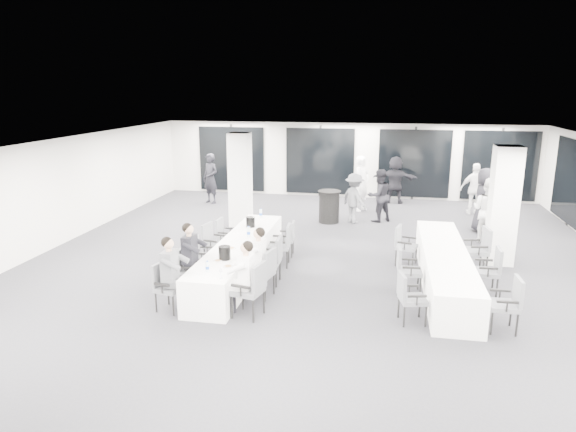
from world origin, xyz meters
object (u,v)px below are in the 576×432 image
chair_main_left_fourth (213,241)px  chair_side_left_near (409,295)px  chair_main_left_mid (201,253)px  ice_bucket_far (250,222)px  chair_side_right_mid (490,268)px  chair_main_right_far (288,237)px  standing_guest_d (476,186)px  chair_main_left_near (166,283)px  cocktail_table (329,206)px  standing_guest_a (362,180)px  chair_main_right_mid (272,257)px  chair_side_right_near (509,301)px  standing_guest_g (210,175)px  ice_bucket_near (225,253)px  chair_main_left_far (224,233)px  chair_side_left_far (403,243)px  chair_main_right_second (264,270)px  standing_guest_f (395,177)px  chair_side_left_mid (406,267)px  chair_side_right_far (479,247)px  chair_main_left_second (186,267)px  standing_guest_c (355,195)px  chair_main_right_near (252,286)px  chair_main_right_fourth (283,243)px  banquet_table_side (445,268)px  standing_guest_e (484,196)px  standing_guest_b (379,192)px  standing_guest_h (488,206)px  banquet_table_main (240,258)px

chair_main_left_fourth → chair_side_left_near: size_ratio=1.05×
chair_main_left_mid → ice_bucket_far: (0.75, 1.49, 0.37)m
ice_bucket_far → chair_side_right_mid: bearing=-15.3°
chair_main_left_fourth → chair_main_right_far: 1.88m
chair_side_left_near → chair_side_right_mid: (1.66, 1.63, 0.04)m
chair_main_left_fourth → standing_guest_d: bearing=142.1°
chair_main_left_near → chair_side_left_near: bearing=105.8°
cocktail_table → standing_guest_a: bearing=63.1°
chair_main_right_mid → chair_main_left_mid: bearing=82.0°
chair_main_left_mid → chair_side_right_near: bearing=71.5°
standing_guest_g → ice_bucket_far: standing_guest_g is taller
cocktail_table → ice_bucket_near: size_ratio=3.67×
chair_main_left_far → chair_main_right_mid: 2.53m
chair_side_left_far → ice_bucket_near: ice_bucket_near is taller
chair_main_right_second → standing_guest_f: standing_guest_f is taller
chair_side_left_far → chair_side_right_mid: 2.26m
chair_side_left_mid → chair_side_right_mid: chair_side_right_mid is taller
chair_side_right_far → chair_main_left_second: bearing=101.3°
chair_side_left_near → chair_side_right_mid: size_ratio=0.94×
chair_side_left_mid → standing_guest_d: (2.46, 7.31, 0.41)m
standing_guest_c → chair_side_left_far: bearing=157.3°
chair_main_right_near → ice_bucket_far: size_ratio=4.10×
chair_main_right_mid → chair_main_right_fourth: chair_main_right_mid is taller
chair_side_right_far → standing_guest_g: size_ratio=0.51×
cocktail_table → standing_guest_g: bearing=156.6°
cocktail_table → chair_main_left_fourth: cocktail_table is taller
chair_main_left_second → chair_main_left_mid: bearing=178.8°
standing_guest_c → banquet_table_side: bearing=161.3°
standing_guest_e → ice_bucket_far: size_ratio=8.38×
chair_main_right_far → ice_bucket_far: bearing=98.0°
chair_main_left_far → standing_guest_f: 7.91m
ice_bucket_far → chair_main_left_far: bearing=164.2°
standing_guest_a → chair_main_left_fourth: bearing=-177.2°
standing_guest_b → chair_main_left_near: bearing=26.7°
chair_main_right_near → standing_guest_h: bearing=-29.0°
chair_main_right_far → standing_guest_f: standing_guest_f is taller
chair_main_right_second → chair_side_right_near: bearing=-86.3°
standing_guest_h → cocktail_table: bearing=25.2°
chair_main_right_fourth → standing_guest_a: bearing=-19.3°
standing_guest_b → banquet_table_side: bearing=69.9°
chair_side_left_mid → standing_guest_c: bearing=-168.9°
chair_main_left_mid → standing_guest_a: bearing=151.5°
banquet_table_main → chair_side_left_near: (3.62, -1.81, 0.15)m
chair_main_right_near → chair_main_right_far: size_ratio=1.19×
chair_main_left_far → ice_bucket_far: bearing=78.0°
chair_side_left_far → standing_guest_h: bearing=150.0°
chair_side_left_mid → ice_bucket_near: 3.67m
chair_main_left_fourth → standing_guest_d: 9.35m
chair_main_left_second → chair_main_left_mid: (-0.00, 0.89, 0.01)m
banquet_table_main → standing_guest_c: size_ratio=2.87×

